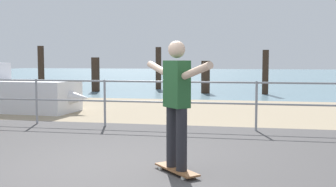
# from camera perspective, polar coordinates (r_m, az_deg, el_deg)

# --- Properties ---
(beach_strip) EXTENTS (24.00, 6.00, 0.04)m
(beach_strip) POSITION_cam_1_polar(r_m,az_deg,el_deg) (12.38, 2.26, -2.26)
(beach_strip) COLOR tan
(beach_strip) RESTS_ON ground
(sea_surface) EXTENTS (72.00, 50.00, 0.04)m
(sea_surface) POSITION_cam_1_polar(r_m,az_deg,el_deg) (40.22, 8.48, 2.50)
(sea_surface) COLOR slate
(sea_surface) RESTS_ON ground
(railing_fence) EXTENTS (11.60, 0.05, 1.05)m
(railing_fence) POSITION_cam_1_polar(r_m,az_deg,el_deg) (9.09, -3.77, -0.36)
(railing_fence) COLOR gray
(railing_fence) RESTS_ON ground
(sailboat) EXTENTS (5.02, 1.72, 5.53)m
(sailboat) POSITION_cam_1_polar(r_m,az_deg,el_deg) (12.84, -21.21, 0.03)
(sailboat) COLOR silver
(sailboat) RESTS_ON ground
(skateboard) EXTENTS (0.69, 0.73, 0.08)m
(skateboard) POSITION_cam_1_polar(r_m,az_deg,el_deg) (5.49, 1.17, -10.40)
(skateboard) COLOR brown
(skateboard) RESTS_ON ground
(skateboarder) EXTENTS (1.04, 1.13, 1.65)m
(skateboarder) POSITION_cam_1_polar(r_m,az_deg,el_deg) (5.32, 1.19, -0.48)
(skateboarder) COLOR #26262B
(skateboarder) RESTS_ON skateboard
(groyne_post_0) EXTENTS (0.29, 0.29, 2.13)m
(groyne_post_0) POSITION_cam_1_polar(r_m,az_deg,el_deg) (20.29, -17.00, 3.26)
(groyne_post_0) COLOR #332319
(groyne_post_0) RESTS_ON ground
(groyne_post_1) EXTENTS (0.38, 0.38, 1.59)m
(groyne_post_1) POSITION_cam_1_polar(r_m,az_deg,el_deg) (19.53, -9.91, 2.56)
(groyne_post_1) COLOR #332319
(groyne_post_1) RESTS_ON ground
(groyne_post_2) EXTENTS (0.28, 0.28, 2.11)m
(groyne_post_2) POSITION_cam_1_polar(r_m,az_deg,el_deg) (20.65, -1.32, 3.45)
(groyne_post_2) COLOR #332319
(groyne_post_2) RESTS_ON ground
(groyne_post_3) EXTENTS (0.38, 0.38, 1.44)m
(groyne_post_3) POSITION_cam_1_polar(r_m,az_deg,el_deg) (18.29, 5.16, 2.23)
(groyne_post_3) COLOR #332319
(groyne_post_3) RESTS_ON ground
(groyne_post_4) EXTENTS (0.26, 0.26, 1.90)m
(groyne_post_4) POSITION_cam_1_polar(r_m,az_deg,el_deg) (18.12, 13.20, 2.84)
(groyne_post_4) COLOR #332319
(groyne_post_4) RESTS_ON ground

